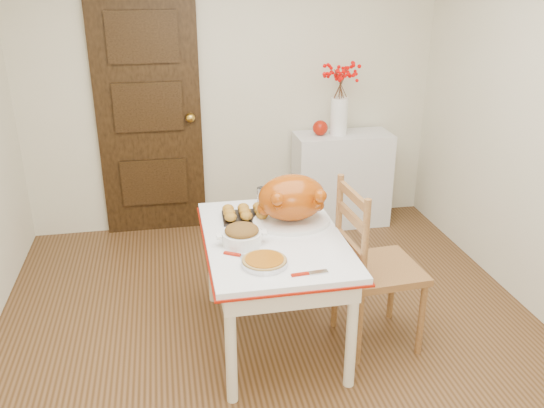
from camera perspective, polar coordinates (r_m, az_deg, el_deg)
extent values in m
cube|color=#402710|center=(3.52, 0.81, -14.82)|extent=(3.50, 4.00, 0.00)
cube|color=beige|center=(4.85, -4.03, 11.97)|extent=(3.50, 0.00, 2.50)
cube|color=black|center=(4.84, -12.27, 8.81)|extent=(0.85, 0.06, 2.06)
cube|color=silver|center=(5.06, 6.99, 2.48)|extent=(0.83, 0.37, 0.83)
sphere|color=#9B1505|center=(4.86, 4.87, 7.64)|extent=(0.13, 0.13, 0.13)
cylinder|color=#944E0C|center=(2.96, -0.77, -5.74)|extent=(0.29, 0.29, 0.05)
cylinder|color=white|center=(3.73, -1.05, 0.89)|extent=(0.07, 0.07, 0.11)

